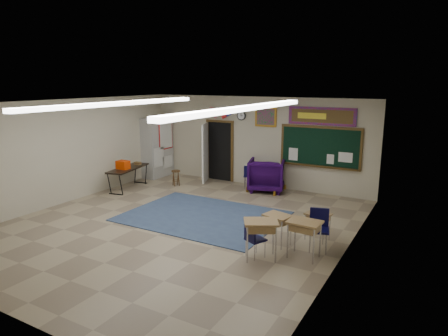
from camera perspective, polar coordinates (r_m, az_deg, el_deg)
The scene contains 24 objects.
floor at distance 10.13m, azimuth -6.48°, elevation -8.01°, with size 9.00×9.00×0.00m, color gray.
back_wall at distance 13.54m, azimuth 4.60°, elevation 3.79°, with size 8.00×0.04×3.00m, color #ACA58C.
left_wall at distance 12.46m, azimuth -21.75°, elevation 2.19°, with size 0.04×9.00×3.00m, color #ACA58C.
right_wall at distance 8.07m, azimuth 16.93°, elevation -2.62°, with size 0.04×9.00×3.00m, color #ACA58C.
ceiling at distance 9.51m, azimuth -6.93°, elevation 9.19°, with size 8.00×9.00×0.04m, color silver.
area_rug at distance 10.64m, azimuth -3.06°, elevation -6.88°, with size 4.00×3.00×0.02m, color #364B67.
fluorescent_strips at distance 9.51m, azimuth -6.92°, elevation 8.83°, with size 3.86×6.00×0.10m, color white, non-canonical shape.
doorway at distance 14.17m, azimuth -1.20°, elevation 2.40°, with size 1.10×0.89×2.16m.
chalkboard at distance 12.75m, azimuth 13.53°, elevation 2.78°, with size 2.55×0.14×1.30m.
bulletin_board at distance 12.63m, azimuth 13.77°, elevation 7.20°, with size 2.10×0.05×0.55m.
framed_art_print at distance 13.26m, azimuth 5.99°, elevation 7.28°, with size 0.75×0.05×0.65m.
wall_clock at distance 13.65m, azimuth 2.50°, elevation 7.48°, with size 0.32×0.05×0.32m.
wall_flags at distance 14.02m, azimuth -0.68°, elevation 8.15°, with size 1.16×0.06×0.70m, color red, non-canonical shape.
storage_cabinet at distance 15.01m, azimuth -9.47°, elevation 2.95°, with size 0.59×1.25×2.20m.
wingback_armchair at distance 13.01m, azimuth 6.10°, elevation -1.00°, with size 1.11×1.14×1.04m, color #1B0431.
student_chair_reading at distance 13.34m, azimuth 3.65°, elevation -1.19°, with size 0.39×0.39×0.78m, color black, non-canonical shape.
student_chair_desk_a at distance 8.21m, azimuth 4.54°, elevation -10.25°, with size 0.36×0.36×0.72m, color black, non-canonical shape.
student_chair_desk_b at distance 8.67m, azimuth 13.36°, elevation -8.73°, with size 0.44×0.44×0.88m, color black, non-canonical shape.
student_desk_front_left at distance 8.85m, azimuth 7.64°, elevation -8.49°, with size 0.66×0.56×0.68m.
student_desk_front_right at distance 9.26m, azimuth 13.24°, elevation -7.95°, with size 0.59×0.48×0.63m.
student_desk_back_left at distance 8.12m, azimuth 5.27°, elevation -9.88°, with size 0.83×0.76×0.80m.
student_desk_back_right at distance 8.29m, azimuth 11.37°, elevation -9.69°, with size 0.67×0.51×0.78m.
folding_table at distance 13.55m, azimuth -13.51°, elevation -1.29°, with size 0.88×1.81×0.99m.
wooden_stool at distance 13.70m, azimuth -6.88°, elevation -1.40°, with size 0.30×0.30×0.52m.
Camera 1 is at (5.63, -7.65, 3.52)m, focal length 32.00 mm.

